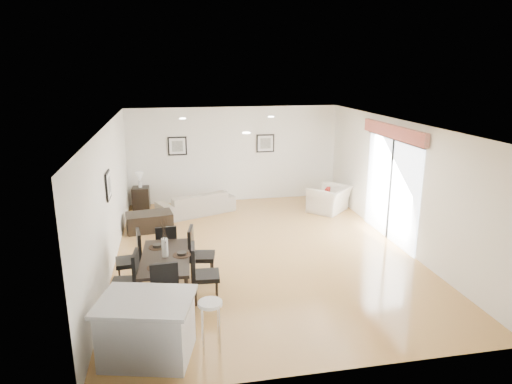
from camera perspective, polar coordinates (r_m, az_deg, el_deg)
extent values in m
plane|color=#B7884B|center=(9.70, 0.81, -7.51)|extent=(8.00, 8.00, 0.00)
cube|color=white|center=(13.10, -2.72, 4.71)|extent=(6.00, 0.04, 2.70)
cube|color=white|center=(5.63, 9.26, -10.28)|extent=(6.00, 0.04, 2.70)
cube|color=white|center=(9.15, -17.88, -0.72)|extent=(0.04, 8.00, 2.70)
cube|color=white|center=(10.28, 17.45, 1.03)|extent=(0.04, 8.00, 2.70)
cube|color=white|center=(9.00, 0.88, 8.54)|extent=(6.00, 8.00, 0.02)
imported|color=#9F9181|center=(12.17, -7.50, -1.37)|extent=(2.16, 1.48, 0.59)
imported|color=beige|center=(12.42, 9.16, -0.88)|extent=(1.38, 1.38, 0.68)
imported|color=#3B5E28|center=(12.03, 29.08, -3.30)|extent=(0.72, 0.68, 0.64)
imported|color=#3B5E28|center=(13.16, 25.54, -1.50)|extent=(0.42, 0.42, 0.59)
cube|color=black|center=(7.96, -11.25, -8.07)|extent=(0.88, 1.65, 0.05)
cylinder|color=black|center=(7.46, -14.14, -12.79)|extent=(0.06, 0.06, 0.62)
cylinder|color=black|center=(8.81, -13.19, -8.20)|extent=(0.06, 0.06, 0.62)
cylinder|color=black|center=(7.41, -8.64, -12.67)|extent=(0.06, 0.06, 0.62)
cylinder|color=black|center=(8.77, -8.60, -8.07)|extent=(0.06, 0.06, 0.62)
cube|color=black|center=(7.72, -16.04, -10.92)|extent=(0.47, 0.47, 0.07)
cube|color=black|center=(7.58, -14.79, -9.09)|extent=(0.09, 0.43, 0.51)
cylinder|color=black|center=(8.00, -16.91, -11.88)|extent=(0.03, 0.03, 0.39)
cylinder|color=black|center=(7.94, -14.49, -11.90)|extent=(0.03, 0.03, 0.39)
cylinder|color=black|center=(7.71, -17.38, -13.01)|extent=(0.03, 0.03, 0.39)
cylinder|color=black|center=(7.65, -14.86, -13.05)|extent=(0.03, 0.03, 0.39)
cube|color=black|center=(8.44, -15.61, -8.40)|extent=(0.50, 0.50, 0.08)
cube|color=black|center=(8.34, -14.40, -6.50)|extent=(0.11, 0.45, 0.54)
cylinder|color=black|center=(8.70, -16.72, -9.52)|extent=(0.04, 0.04, 0.41)
cylinder|color=black|center=(8.71, -14.38, -9.32)|extent=(0.04, 0.04, 0.41)
cylinder|color=black|center=(8.38, -16.64, -10.50)|extent=(0.04, 0.04, 0.41)
cylinder|color=black|center=(8.39, -14.21, -10.29)|extent=(0.04, 0.04, 0.41)
cube|color=black|center=(7.69, -6.29, -10.37)|extent=(0.47, 0.47, 0.08)
cube|color=black|center=(7.57, -7.83, -8.51)|extent=(0.09, 0.45, 0.53)
cylinder|color=black|center=(7.64, -4.88, -12.51)|extent=(0.03, 0.03, 0.40)
cylinder|color=black|center=(7.64, -7.54, -12.60)|extent=(0.03, 0.03, 0.40)
cylinder|color=black|center=(7.95, -4.99, -11.35)|extent=(0.03, 0.03, 0.40)
cylinder|color=black|center=(7.95, -7.54, -11.44)|extent=(0.03, 0.03, 0.40)
cube|color=black|center=(8.42, -6.76, -8.00)|extent=(0.51, 0.51, 0.08)
cube|color=black|center=(8.33, -8.15, -6.21)|extent=(0.13, 0.45, 0.53)
cylinder|color=black|center=(8.35, -5.60, -10.01)|extent=(0.03, 0.03, 0.41)
cylinder|color=black|center=(8.38, -8.02, -9.98)|extent=(0.03, 0.03, 0.41)
cylinder|color=black|center=(8.66, -5.44, -9.02)|extent=(0.03, 0.03, 0.41)
cylinder|color=black|center=(8.69, -7.76, -9.00)|extent=(0.03, 0.03, 0.41)
cube|color=black|center=(7.09, -11.15, -13.15)|extent=(0.45, 0.45, 0.07)
cube|color=black|center=(7.13, -11.38, -10.58)|extent=(0.42, 0.09, 0.50)
cylinder|color=black|center=(7.05, -12.33, -15.52)|extent=(0.03, 0.03, 0.38)
cylinder|color=black|center=(7.34, -12.48, -14.22)|extent=(0.03, 0.03, 0.38)
cylinder|color=black|center=(7.06, -9.57, -15.30)|extent=(0.03, 0.03, 0.38)
cylinder|color=black|center=(7.35, -9.84, -14.01)|extent=(0.03, 0.03, 0.38)
cube|color=black|center=(9.05, -11.17, -6.84)|extent=(0.43, 0.43, 0.07)
cube|color=black|center=(8.80, -11.16, -5.75)|extent=(0.40, 0.09, 0.47)
cylinder|color=black|center=(9.28, -10.23, -7.64)|extent=(0.03, 0.03, 0.36)
cylinder|color=black|center=(9.00, -10.02, -8.39)|extent=(0.03, 0.03, 0.36)
cylinder|color=black|center=(9.26, -12.15, -7.80)|extent=(0.03, 0.03, 0.36)
cylinder|color=black|center=(8.98, -12.01, -8.56)|extent=(0.03, 0.03, 0.36)
cylinder|color=white|center=(7.89, -11.32, -6.82)|extent=(0.11, 0.11, 0.32)
cylinder|color=#322116|center=(7.95, -9.27, -7.76)|extent=(0.31, 0.31, 0.01)
cylinder|color=black|center=(7.93, -9.28, -7.58)|extent=(0.16, 0.16, 0.05)
cylinder|color=#322116|center=(8.35, -12.21, -6.74)|extent=(0.31, 0.31, 0.01)
cylinder|color=black|center=(8.34, -12.23, -6.56)|extent=(0.16, 0.16, 0.05)
cylinder|color=#322116|center=(7.55, -12.32, -9.20)|extent=(0.31, 0.31, 0.01)
cylinder|color=black|center=(7.54, -12.33, -9.01)|extent=(0.16, 0.16, 0.05)
cube|color=black|center=(11.17, -13.16, -3.63)|extent=(1.14, 0.78, 0.42)
cube|color=black|center=(12.91, -14.18, -0.71)|extent=(0.47, 0.47, 0.60)
cylinder|color=white|center=(12.81, -14.29, 0.96)|extent=(0.10, 0.10, 0.18)
cone|color=beige|center=(12.76, -14.35, 1.86)|extent=(0.22, 0.22, 0.24)
cube|color=maroon|center=(12.24, 8.92, -0.16)|extent=(0.23, 0.30, 0.29)
cube|color=silver|center=(6.48, -13.43, -16.45)|extent=(1.29, 1.09, 0.80)
cube|color=#B1B1B4|center=(6.27, -13.68, -13.13)|extent=(1.41, 1.20, 0.06)
cylinder|color=white|center=(6.33, -5.76, -13.68)|extent=(0.33, 0.33, 0.05)
cylinder|color=silver|center=(6.61, -4.77, -15.83)|extent=(0.02, 0.02, 0.70)
cylinder|color=silver|center=(6.59, -6.76, -15.96)|extent=(0.02, 0.02, 0.70)
cylinder|color=silver|center=(6.41, -6.60, -16.98)|extent=(0.02, 0.02, 0.70)
cylinder|color=silver|center=(6.42, -4.54, -16.84)|extent=(0.02, 0.02, 0.70)
cube|color=black|center=(12.90, -9.80, 5.68)|extent=(0.52, 0.03, 0.52)
cube|color=white|center=(12.90, -9.80, 5.68)|extent=(0.44, 0.04, 0.44)
cube|color=#61615B|center=(12.90, -9.80, 5.68)|extent=(0.30, 0.04, 0.30)
cube|color=black|center=(13.18, 1.18, 6.11)|extent=(0.52, 0.03, 0.52)
cube|color=white|center=(13.18, 1.18, 6.11)|extent=(0.44, 0.04, 0.44)
cube|color=#61615B|center=(13.18, 1.18, 6.11)|extent=(0.30, 0.04, 0.30)
cube|color=black|center=(8.88, -17.99, 0.80)|extent=(0.03, 0.52, 0.52)
cube|color=white|center=(8.88, -17.99, 0.80)|extent=(0.04, 0.44, 0.44)
cube|color=#61615B|center=(8.88, -17.99, 0.80)|extent=(0.04, 0.30, 0.30)
cube|color=white|center=(10.58, 16.50, 0.24)|extent=(0.02, 2.40, 2.25)
cube|color=black|center=(10.57, 16.41, 0.24)|extent=(0.03, 0.05, 2.25)
cube|color=black|center=(10.34, 16.88, 6.37)|extent=(0.03, 2.50, 0.05)
cube|color=maroon|center=(10.30, 16.75, 7.25)|extent=(0.10, 2.70, 0.28)
plane|color=gray|center=(11.94, 24.77, -4.51)|extent=(6.00, 6.00, 0.00)
cube|color=brown|center=(14.17, 23.17, 2.84)|extent=(0.35, 0.35, 2.00)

